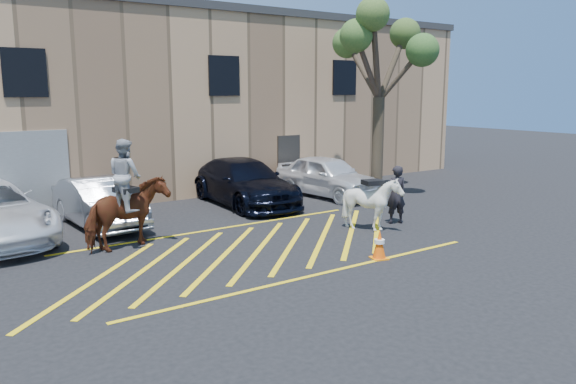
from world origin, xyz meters
TOP-DOWN VIEW (x-y plane):
  - ground at (0.00, 0.00)m, footprint 90.00×90.00m
  - car_silver_sedan at (-2.66, 4.58)m, footprint 1.80×4.47m
  - car_blue_suv at (2.64, 4.96)m, footprint 2.57×5.66m
  - car_white_suv at (6.08, 4.45)m, footprint 2.31×4.80m
  - handler at (4.95, -0.29)m, footprint 0.76×0.62m
  - warehouse at (-0.01, 11.99)m, footprint 32.42×10.20m
  - hatching_zone at (-0.00, -0.30)m, footprint 12.60×5.12m
  - mounted_bay at (-2.77, 1.71)m, footprint 2.35×1.50m
  - saddled_white at (3.75, -0.52)m, footprint 1.61×1.72m
  - traffic_cone at (1.94, -2.71)m, footprint 0.47×0.47m
  - tree at (7.71, 3.44)m, footprint 3.99×4.37m

SIDE VIEW (x-z plane):
  - ground at x=0.00m, z-range 0.00..0.00m
  - hatching_zone at x=0.00m, z-range 0.00..0.01m
  - traffic_cone at x=1.94m, z-range 0.00..0.73m
  - car_silver_sedan at x=-2.66m, z-range 0.00..1.44m
  - car_white_suv at x=6.08m, z-range 0.00..1.58m
  - car_blue_suv at x=2.64m, z-range 0.00..1.61m
  - saddled_white at x=3.75m, z-range 0.01..1.61m
  - handler at x=4.95m, z-range 0.00..1.80m
  - mounted_bay at x=-2.77m, z-range -0.28..2.59m
  - warehouse at x=-0.01m, z-range 0.00..7.30m
  - tree at x=7.71m, z-range 2.04..9.35m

